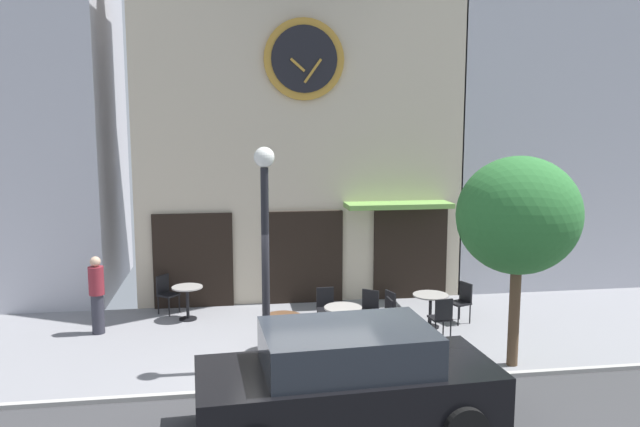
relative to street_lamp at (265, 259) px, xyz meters
The scene contains 19 objects.
ground_plane 2.68m from the street_lamp, 65.87° to the right, with size 29.53×11.60×0.13m.
clock_building 6.73m from the street_lamp, 77.70° to the left, with size 8.12×4.14×10.73m.
neighbor_building_right 11.72m from the street_lamp, 37.10° to the left, with size 6.45×4.35×14.00m.
street_lamp is the anchor object (origin of this frame).
street_tree 4.59m from the street_lamp, ahead, with size 2.24×2.02×3.87m.
cafe_table_center_right 3.89m from the street_lamp, 116.28° to the left, with size 0.69×0.69×0.77m.
cafe_table_rightmost 1.79m from the street_lamp, 66.73° to the left, with size 0.76×0.76×0.72m.
cafe_table_near_door 2.56m from the street_lamp, 37.47° to the left, with size 0.77×0.77×0.73m.
cafe_table_leftmost 4.40m from the street_lamp, 26.72° to the left, with size 0.77×0.77×0.74m.
cafe_chair_near_tree 3.13m from the street_lamp, 24.48° to the left, with size 0.41×0.41×0.90m.
cafe_chair_curbside 2.96m from the street_lamp, 55.95° to the left, with size 0.42×0.42×0.90m.
cafe_chair_corner 2.13m from the street_lamp, 19.09° to the left, with size 0.50×0.50×0.90m.
cafe_chair_facing_wall 4.09m from the street_lamp, 15.69° to the left, with size 0.44×0.44×0.90m.
cafe_chair_facing_street 5.21m from the street_lamp, 25.05° to the left, with size 0.52×0.52×0.90m.
cafe_chair_under_awning 4.61m from the street_lamp, 119.12° to the left, with size 0.56×0.56×0.90m.
cafe_chair_left_end 3.27m from the street_lamp, 37.74° to the left, with size 0.56×0.56×0.90m.
cafe_chair_right_end 3.63m from the street_lamp, 30.85° to the left, with size 0.50×0.50×0.90m.
pedestrian_maroon 4.41m from the street_lamp, 143.42° to the left, with size 0.41×0.41×1.67m.
parked_car_black 2.91m from the street_lamp, 67.23° to the right, with size 4.40×2.22×1.55m.
Camera 1 is at (-1.34, -9.80, 4.42)m, focal length 34.90 mm.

